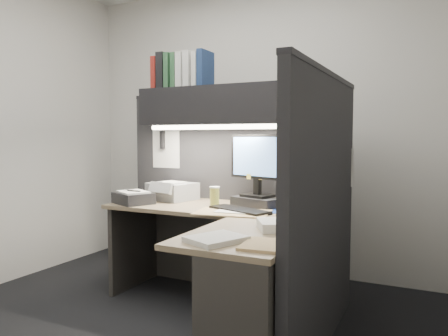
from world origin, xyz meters
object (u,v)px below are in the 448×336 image
at_px(desk, 225,269).
at_px(printer, 172,191).
at_px(keyboard, 239,210).
at_px(coffee_cup, 215,197).
at_px(monitor, 257,178).
at_px(notebook_stack, 133,198).
at_px(overhead_shelf, 233,105).
at_px(telephone, 319,203).

xyz_separation_m(desk, printer, (-0.84, 0.71, 0.36)).
relative_size(keyboard, coffee_cup, 3.51).
bearing_deg(monitor, desk, -66.38).
distance_m(coffee_cup, notebook_stack, 0.65).
xyz_separation_m(monitor, notebook_stack, (-0.93, -0.30, -0.17)).
relative_size(keyboard, printer, 1.34).
bearing_deg(printer, overhead_shelf, 17.41).
relative_size(keyboard, notebook_stack, 1.64).
height_order(coffee_cup, printer, printer).
bearing_deg(monitor, printer, -163.76).
height_order(monitor, keyboard, monitor).
bearing_deg(keyboard, coffee_cup, 169.76).
distance_m(printer, notebook_stack, 0.36).
relative_size(coffee_cup, printer, 0.38).
distance_m(desk, keyboard, 0.51).
height_order(telephone, coffee_cup, coffee_cup).
xyz_separation_m(telephone, notebook_stack, (-1.38, -0.40, 0.00)).
distance_m(telephone, printer, 1.23).
height_order(desk, keyboard, keyboard).
xyz_separation_m(coffee_cup, notebook_stack, (-0.62, -0.20, -0.02)).
distance_m(overhead_shelf, notebook_stack, 1.07).
relative_size(telephone, notebook_stack, 0.75).
distance_m(overhead_shelf, printer, 0.89).
height_order(telephone, printer, printer).
bearing_deg(overhead_shelf, telephone, 3.20).
distance_m(desk, notebook_stack, 1.12).
distance_m(overhead_shelf, keyboard, 0.86).
bearing_deg(overhead_shelf, desk, -68.21).
relative_size(monitor, telephone, 2.52).
height_order(coffee_cup, notebook_stack, coffee_cup).
bearing_deg(keyboard, desk, -56.47).
relative_size(overhead_shelf, notebook_stack, 5.36).
height_order(keyboard, notebook_stack, notebook_stack).
bearing_deg(telephone, desk, -103.96).
height_order(overhead_shelf, notebook_stack, overhead_shelf).
distance_m(overhead_shelf, telephone, 1.00).
xyz_separation_m(printer, notebook_stack, (-0.15, -0.33, -0.03)).
bearing_deg(telephone, overhead_shelf, -164.97).
height_order(monitor, telephone, monitor).
distance_m(monitor, notebook_stack, 0.99).
bearing_deg(printer, monitor, 11.71).
height_order(desk, printer, printer).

